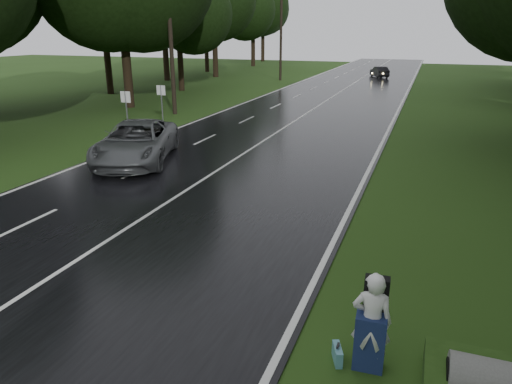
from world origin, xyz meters
The scene contains 14 objects.
ground centered at (0.00, 0.00, 0.00)m, with size 160.00×160.00×0.00m, color #234113.
road centered at (0.00, 20.00, 0.02)m, with size 12.00×140.00×0.04m, color black.
lane_center centered at (0.00, 20.00, 0.04)m, with size 0.12×140.00×0.01m, color silver.
grey_car centered at (-3.89, 9.15, 0.89)m, with size 2.82×6.12×1.70m, color #4C4F51.
far_car centered at (1.78, 51.85, 0.67)m, with size 1.34×3.83×1.26m, color black.
hitchhiker centered at (7.32, -0.69, 0.84)m, with size 0.69×0.62×1.81m.
suitcase centered at (6.80, -0.76, 0.15)m, with size 0.12×0.42×0.30m, color teal.
utility_pole_mid centered at (-8.50, 20.53, 0.00)m, with size 1.80×0.28×9.20m, color black, non-canonical shape.
utility_pole_far centered at (-8.50, 44.65, 0.00)m, with size 1.80×0.28×9.80m, color black, non-canonical shape.
road_sign_a centered at (-7.20, 13.27, 0.00)m, with size 0.58×0.10×2.43m, color white, non-canonical shape.
road_sign_b centered at (-7.20, 16.80, 0.00)m, with size 0.57×0.10×2.37m, color white, non-canonical shape.
tree_left_d centered at (-13.12, 21.99, 0.00)m, with size 10.03×10.03×15.67m, color black, non-canonical shape.
tree_left_e centered at (-14.48, 32.36, 0.00)m, with size 7.85×7.85×12.27m, color black, non-canonical shape.
tree_left_f centered at (-17.13, 45.74, 0.00)m, with size 10.05×10.05×15.70m, color black, non-canonical shape.
Camera 1 is at (7.80, -7.53, 5.48)m, focal length 32.66 mm.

